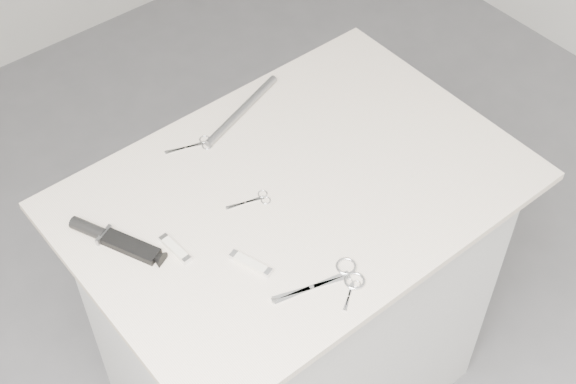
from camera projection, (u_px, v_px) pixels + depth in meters
plinth at (295, 306)px, 2.13m from camera, size 0.90×0.60×0.90m
display_board at (296, 191)px, 1.79m from camera, size 1.00×0.70×0.02m
large_shears at (337, 278)px, 1.62m from camera, size 0.19×0.10×0.01m
embroidery_scissors_a at (255, 200)px, 1.76m from camera, size 0.10×0.05×0.00m
embroidery_scissors_b at (196, 145)px, 1.87m from camera, size 0.11×0.06×0.00m
tiny_scissors at (350, 290)px, 1.60m from camera, size 0.07×0.06×0.00m
sheathed_knife at (111, 238)px, 1.68m from camera, size 0.12×0.21×0.03m
pocket_knife_a at (175, 249)px, 1.66m from camera, size 0.02×0.09×0.01m
pocket_knife_b at (251, 263)px, 1.64m from camera, size 0.05×0.10×0.01m
metal_rail at (242, 110)px, 1.94m from camera, size 0.27×0.10×0.02m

